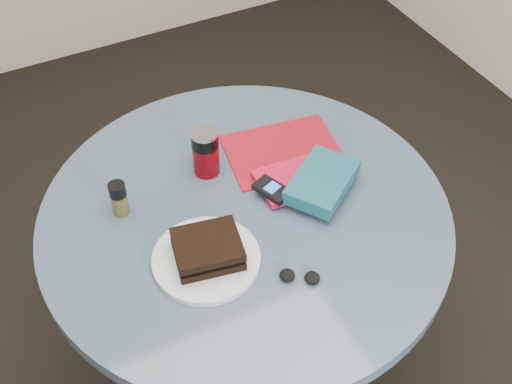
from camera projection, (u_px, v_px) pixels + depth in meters
name	position (u px, v px, depth m)	size (l,w,h in m)	color
ground	(248.00, 364.00, 2.09)	(4.00, 4.00, 0.00)	black
table	(246.00, 252.00, 1.67)	(1.00, 1.00, 0.75)	black
plate	(206.00, 259.00, 1.44)	(0.24, 0.24, 0.02)	silver
sandwich	(208.00, 249.00, 1.42)	(0.17, 0.15, 0.05)	black
soda_can	(206.00, 152.00, 1.60)	(0.08, 0.08, 0.13)	#67050C
pepper_grinder	(119.00, 198.00, 1.51)	(0.05, 0.05, 0.09)	#4E4621
magazine	(283.00, 151.00, 1.70)	(0.29, 0.22, 0.01)	maroon
red_book	(296.00, 179.00, 1.61)	(0.20, 0.13, 0.02)	#B50E2F
novel	(322.00, 181.00, 1.56)	(0.19, 0.12, 0.04)	#124856
mp3_player	(272.00, 190.00, 1.56)	(0.08, 0.10, 0.02)	black
headphones	(300.00, 276.00, 1.40)	(0.09, 0.08, 0.02)	black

